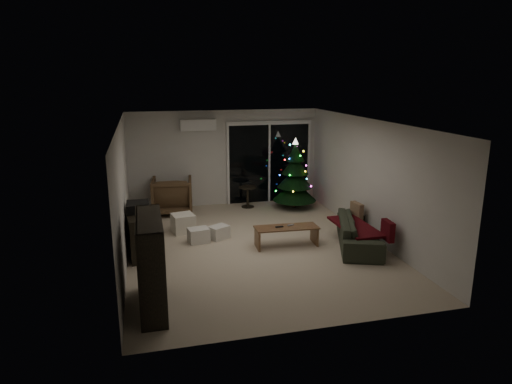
# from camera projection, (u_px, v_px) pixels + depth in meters

# --- Properties ---
(room) EXTENTS (6.50, 7.51, 2.60)m
(room) POSITION_uv_depth(u_px,v_px,m) (258.00, 180.00, 10.52)
(room) COLOR beige
(room) RESTS_ON ground
(bookshelf) EXTENTS (0.84, 1.43, 1.40)m
(bookshelf) POSITION_uv_depth(u_px,v_px,m) (139.00, 265.00, 6.60)
(bookshelf) COLOR black
(bookshelf) RESTS_ON floor
(media_cabinet) EXTENTS (0.67, 1.39, 0.83)m
(media_cabinet) POSITION_uv_depth(u_px,v_px,m) (140.00, 232.00, 8.84)
(media_cabinet) COLOR black
(media_cabinet) RESTS_ON floor
(stereo) EXTENTS (0.42, 0.50, 0.18)m
(stereo) POSITION_uv_depth(u_px,v_px,m) (138.00, 207.00, 8.71)
(stereo) COLOR black
(stereo) RESTS_ON media_cabinet
(armchair) EXTENTS (1.07, 1.09, 0.91)m
(armchair) POSITION_uv_depth(u_px,v_px,m) (172.00, 196.00, 11.38)
(armchair) COLOR #483220
(armchair) RESTS_ON floor
(ottoman) EXTENTS (0.54, 0.54, 0.41)m
(ottoman) POSITION_uv_depth(u_px,v_px,m) (183.00, 223.00, 10.02)
(ottoman) COLOR white
(ottoman) RESTS_ON floor
(cardboard_box_a) EXTENTS (0.46, 0.38, 0.30)m
(cardboard_box_a) POSITION_uv_depth(u_px,v_px,m) (199.00, 235.00, 9.44)
(cardboard_box_a) COLOR silver
(cardboard_box_a) RESTS_ON floor
(cardboard_box_b) EXTENTS (0.49, 0.45, 0.28)m
(cardboard_box_b) POSITION_uv_depth(u_px,v_px,m) (219.00, 232.00, 9.66)
(cardboard_box_b) COLOR silver
(cardboard_box_b) RESTS_ON floor
(side_table) EXTENTS (0.51, 0.51, 0.55)m
(side_table) POSITION_uv_depth(u_px,v_px,m) (248.00, 197.00, 11.94)
(side_table) COLOR black
(side_table) RESTS_ON floor
(floor_lamp) EXTENTS (0.31, 0.31, 1.93)m
(floor_lamp) POSITION_uv_depth(u_px,v_px,m) (179.00, 169.00, 12.01)
(floor_lamp) COLOR black
(floor_lamp) RESTS_ON floor
(sofa) EXTENTS (1.42, 2.12, 0.58)m
(sofa) POSITION_uv_depth(u_px,v_px,m) (359.00, 232.00, 9.20)
(sofa) COLOR #30362A
(sofa) RESTS_ON floor
(sofa_throw) EXTENTS (0.62, 1.42, 0.05)m
(sofa_throw) POSITION_uv_depth(u_px,v_px,m) (355.00, 227.00, 9.15)
(sofa_throw) COLOR #4F0515
(sofa_throw) RESTS_ON sofa
(cushion_a) EXTENTS (0.15, 0.39, 0.38)m
(cushion_a) POSITION_uv_depth(u_px,v_px,m) (357.00, 211.00, 9.82)
(cushion_a) COLOR #86694F
(cushion_a) RESTS_ON sofa
(cushion_b) EXTENTS (0.14, 0.39, 0.38)m
(cushion_b) POSITION_uv_depth(u_px,v_px,m) (388.00, 231.00, 8.60)
(cushion_b) COLOR #4F0515
(cushion_b) RESTS_ON sofa
(coffee_table) EXTENTS (1.29, 0.51, 0.40)m
(coffee_table) POSITION_uv_depth(u_px,v_px,m) (286.00, 236.00, 9.23)
(coffee_table) COLOR brown
(coffee_table) RESTS_ON floor
(remote_a) EXTENTS (0.16, 0.05, 0.02)m
(remote_a) POSITION_uv_depth(u_px,v_px,m) (279.00, 227.00, 9.15)
(remote_a) COLOR black
(remote_a) RESTS_ON coffee_table
(remote_b) EXTENTS (0.15, 0.09, 0.02)m
(remote_b) POSITION_uv_depth(u_px,v_px,m) (290.00, 225.00, 9.25)
(remote_b) COLOR slate
(remote_b) RESTS_ON coffee_table
(christmas_tree) EXTENTS (1.39, 1.39, 1.83)m
(christmas_tree) POSITION_uv_depth(u_px,v_px,m) (295.00, 173.00, 11.74)
(christmas_tree) COLOR black
(christmas_tree) RESTS_ON floor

